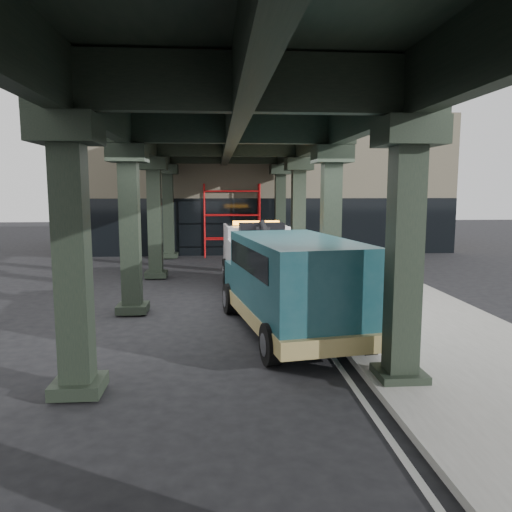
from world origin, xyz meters
name	(u,v)px	position (x,y,z in m)	size (l,w,h in m)	color
ground	(250,330)	(0.00, 0.00, 0.00)	(90.00, 90.00, 0.00)	black
sidewalk	(388,306)	(4.50, 2.00, 0.07)	(5.00, 40.00, 0.15)	gray
lane_stripe	(300,310)	(1.70, 2.00, 0.01)	(0.12, 38.00, 0.01)	silver
viaduct	(231,129)	(-0.40, 2.00, 5.46)	(7.40, 32.00, 6.40)	black
building	(259,185)	(2.00, 20.00, 4.00)	(22.00, 10.00, 8.00)	#C6B793
scaffolding	(232,218)	(0.00, 14.64, 2.11)	(3.08, 0.88, 4.00)	red
tow_truck	(263,260)	(0.73, 4.00, 1.30)	(2.77, 8.27, 2.67)	black
towed_van	(291,283)	(1.01, -0.58, 1.36)	(3.36, 6.54, 2.54)	#123941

